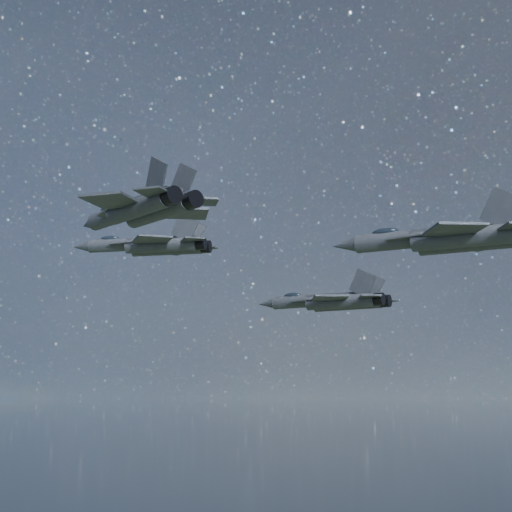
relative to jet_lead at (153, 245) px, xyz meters
The scene contains 4 objects.
jet_lead is the anchor object (origin of this frame).
jet_left 24.09m from the jet_lead, 55.36° to the left, with size 18.95×13.37×4.80m.
jet_right 19.49m from the jet_lead, 51.39° to the right, with size 19.60×13.28×4.93m.
jet_slot 38.15m from the jet_lead, ahead, with size 18.92×13.23×4.76m.
Camera 1 is at (47.59, -69.48, 132.09)m, focal length 55.00 mm.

